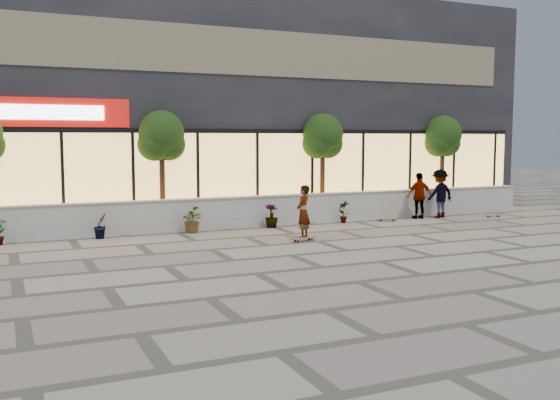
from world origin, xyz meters
name	(u,v)px	position (x,y,z in m)	size (l,w,h in m)	color
ground	(381,262)	(0.00, 0.00, 0.00)	(80.00, 80.00, 0.00)	#A19C8B
planter_wall	(268,210)	(0.00, 7.00, 0.52)	(22.00, 0.42, 1.04)	silver
retail_building	(216,108)	(0.00, 12.49, 4.25)	(24.00, 9.17, 8.50)	black
shrub_b	(101,225)	(-5.70, 6.45, 0.41)	(0.45, 0.36, 0.81)	#193611
shrub_c	(191,220)	(-2.90, 6.45, 0.41)	(0.73, 0.63, 0.81)	#193611
shrub_d	(272,216)	(-0.10, 6.45, 0.41)	(0.45, 0.45, 0.81)	#193611
shrub_e	(344,212)	(2.70, 6.45, 0.41)	(0.43, 0.29, 0.81)	#193611
tree_midwest	(162,139)	(-3.50, 7.70, 2.99)	(1.60, 1.50, 3.92)	#4F2C1C
tree_mideast	(323,139)	(2.50, 7.70, 2.99)	(1.60, 1.50, 3.92)	#4F2C1C
tree_east	(443,139)	(8.00, 7.70, 2.99)	(1.60, 1.50, 3.92)	#4F2C1C
skater_center	(303,212)	(-0.14, 3.97, 0.80)	(0.58, 0.38, 1.60)	white
skater_right_near	(420,196)	(5.86, 6.30, 0.87)	(1.01, 0.42, 1.73)	silver
skater_right_far	(440,194)	(6.81, 6.30, 0.91)	(1.18, 0.68, 1.82)	maroon
skateboard_center	(304,238)	(-0.36, 3.51, 0.08)	(0.86, 0.37, 0.10)	brown
skateboard_right_near	(387,219)	(4.37, 6.20, 0.08)	(0.81, 0.45, 0.09)	#9E5533
skateboard_right_far	(493,215)	(8.77, 5.54, 0.07)	(0.72, 0.29, 0.08)	#555094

